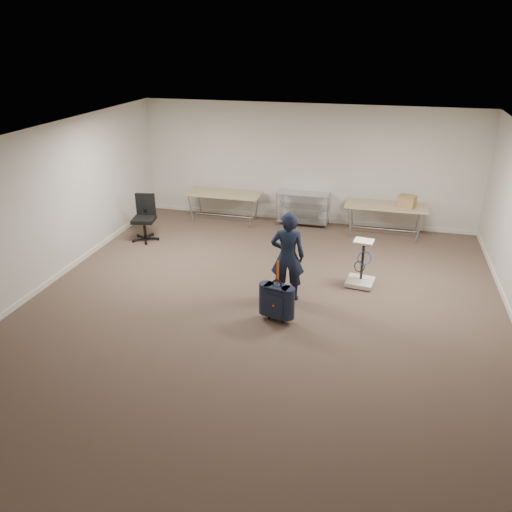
# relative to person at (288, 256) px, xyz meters

# --- Properties ---
(ground) EXTENTS (9.00, 9.00, 0.00)m
(ground) POSITION_rel_person_xyz_m (-0.33, -0.49, -0.79)
(ground) COLOR #4E3C2F
(ground) RESTS_ON ground
(room_shell) EXTENTS (8.00, 9.00, 9.00)m
(room_shell) POSITION_rel_person_xyz_m (-0.33, 0.89, -0.74)
(room_shell) COLOR beige
(room_shell) RESTS_ON ground
(folding_table_left) EXTENTS (1.80, 0.75, 0.73)m
(folding_table_left) POSITION_rel_person_xyz_m (-2.23, 3.46, -0.11)
(folding_table_left) COLOR tan
(folding_table_left) RESTS_ON ground
(folding_table_right) EXTENTS (1.80, 0.75, 0.73)m
(folding_table_right) POSITION_rel_person_xyz_m (1.57, 3.46, -0.11)
(folding_table_right) COLOR tan
(folding_table_right) RESTS_ON ground
(wire_shelf) EXTENTS (1.22, 0.47, 0.80)m
(wire_shelf) POSITION_rel_person_xyz_m (-0.33, 3.71, -0.35)
(wire_shelf) COLOR silver
(wire_shelf) RESTS_ON ground
(person) EXTENTS (0.63, 0.46, 1.58)m
(person) POSITION_rel_person_xyz_m (0.00, 0.00, 0.00)
(person) COLOR black
(person) RESTS_ON ground
(suitcase) EXTENTS (0.42, 0.30, 1.05)m
(suitcase) POSITION_rel_person_xyz_m (-0.01, -0.78, -0.43)
(suitcase) COLOR #161C32
(suitcase) RESTS_ON ground
(office_chair) EXTENTS (0.61, 0.61, 1.01)m
(office_chair) POSITION_rel_person_xyz_m (-3.59, 1.90, -0.48)
(office_chair) COLOR black
(office_chair) RESTS_ON ground
(equipment_cart) EXTENTS (0.54, 0.54, 0.88)m
(equipment_cart) POSITION_rel_person_xyz_m (1.21, 0.83, -0.56)
(equipment_cart) COLOR silver
(equipment_cart) RESTS_ON ground
(cardboard_box) EXTENTS (0.43, 0.37, 0.27)m
(cardboard_box) POSITION_rel_person_xyz_m (2.00, 3.40, 0.07)
(cardboard_box) COLOR #A0854A
(cardboard_box) RESTS_ON folding_table_right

